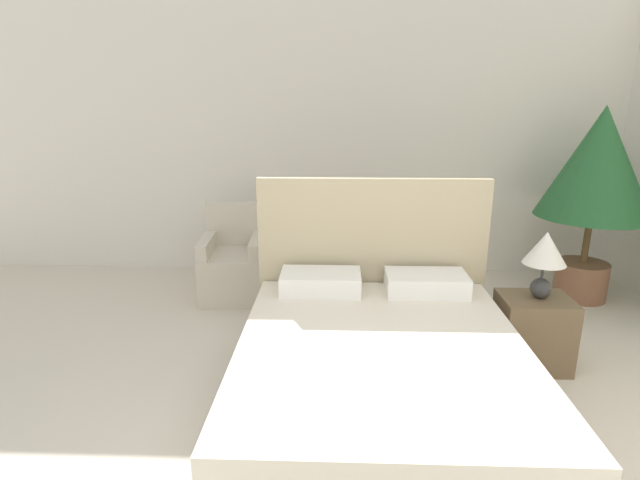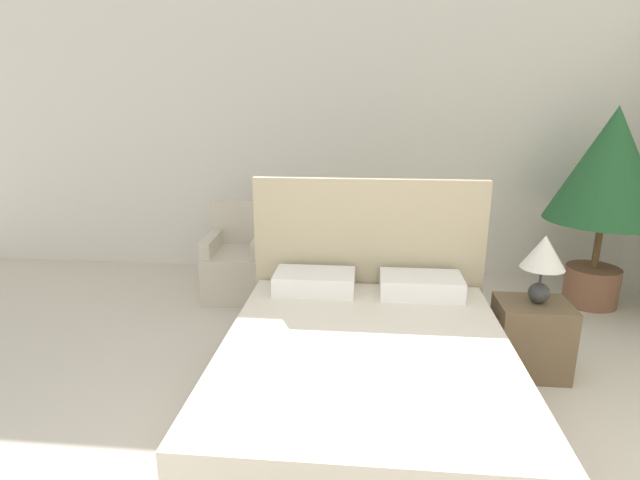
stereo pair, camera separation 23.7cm
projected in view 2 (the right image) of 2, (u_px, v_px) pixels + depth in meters
name	position (u px, v px, depth m)	size (l,w,h in m)	color
wall_back	(360.00, 138.00, 5.23)	(10.00, 0.06, 2.90)	silver
bed	(365.00, 374.00, 2.90)	(1.67, 2.00, 1.31)	#4C4238
armchair_near_window_left	(237.00, 267.00, 4.84)	(0.61, 0.69, 0.87)	beige
armchair_near_window_right	(330.00, 270.00, 4.75)	(0.62, 0.69, 0.87)	beige
potted_palm	(609.00, 174.00, 4.34)	(1.00, 1.00, 1.80)	brown
nightstand	(531.00, 338.00, 3.44)	(0.48, 0.38, 0.52)	brown
table_lamp	(543.00, 258.00, 3.29)	(0.29, 0.29, 0.47)	#333333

